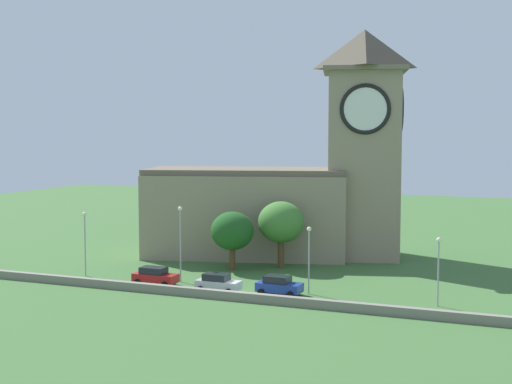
{
  "coord_description": "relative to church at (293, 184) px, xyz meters",
  "views": [
    {
      "loc": [
        25.99,
        -60.2,
        15.11
      ],
      "look_at": [
        -1.99,
        8.92,
        8.94
      ],
      "focal_mm": 49.93,
      "sensor_mm": 36.0,
      "label": 1
    }
  ],
  "objects": [
    {
      "name": "church",
      "position": [
        0.0,
        0.0,
        0.0
      ],
      "size": [
        32.99,
        18.46,
        27.47
      ],
      "color": "gray",
      "rests_on": "ground"
    },
    {
      "name": "tree_riverside_east",
      "position": [
        -3.26,
        -11.24,
        -4.56
      ],
      "size": [
        4.74,
        4.74,
        6.49
      ],
      "color": "brown",
      "rests_on": "ground"
    },
    {
      "name": "ground_plane",
      "position": [
        2.44,
        -7.31,
        -8.88
      ],
      "size": [
        200.0,
        200.0,
        0.0
      ],
      "primitive_type": "plane",
      "color": "#3D6633"
    },
    {
      "name": "streetlamp_west_end",
      "position": [
        -16.3,
        -20.25,
        -4.3
      ],
      "size": [
        0.44,
        0.44,
        6.84
      ],
      "color": "#9EA0A5",
      "rests_on": "ground"
    },
    {
      "name": "car_blue",
      "position": [
        5.8,
        -20.89,
        -7.97
      ],
      "size": [
        4.27,
        2.3,
        1.81
      ],
      "color": "#233D9E",
      "rests_on": "ground"
    },
    {
      "name": "quay_barrier",
      "position": [
        2.44,
        -24.51,
        -8.47
      ],
      "size": [
        59.89,
        0.7,
        0.82
      ],
      "primitive_type": "cube",
      "color": "gray",
      "rests_on": "ground"
    },
    {
      "name": "car_silver",
      "position": [
        0.0,
        -21.98,
        -7.98
      ],
      "size": [
        4.29,
        2.09,
        1.78
      ],
      "color": "silver",
      "rests_on": "ground"
    },
    {
      "name": "streetlamp_east_mid",
      "position": [
        20.2,
        -19.79,
        -4.73
      ],
      "size": [
        0.44,
        0.44,
        6.09
      ],
      "color": "#9EA0A5",
      "rests_on": "ground"
    },
    {
      "name": "car_red",
      "position": [
        -7.18,
        -21.42,
        -7.97
      ],
      "size": [
        4.53,
        2.12,
        1.8
      ],
      "color": "red",
      "rests_on": "ground"
    },
    {
      "name": "streetlamp_central",
      "position": [
        8.27,
        -19.46,
        -4.56
      ],
      "size": [
        0.44,
        0.44,
        6.39
      ],
      "color": "#9EA0A5",
      "rests_on": "ground"
    },
    {
      "name": "streetlamp_west_mid",
      "position": [
        -5.47,
        -19.21,
        -3.79
      ],
      "size": [
        0.44,
        0.44,
        7.73
      ],
      "color": "#9EA0A5",
      "rests_on": "ground"
    },
    {
      "name": "tree_by_tower",
      "position": [
        1.33,
        -8.1,
        -3.74
      ],
      "size": [
        5.16,
        5.16,
        7.51
      ],
      "color": "brown",
      "rests_on": "ground"
    }
  ]
}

